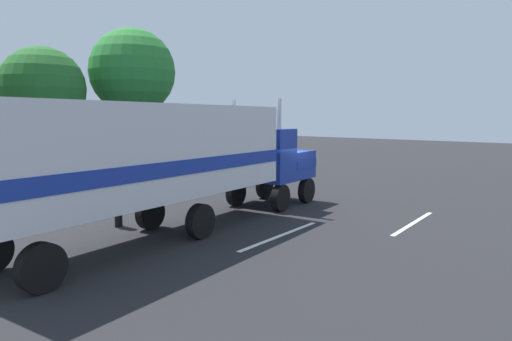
{
  "coord_description": "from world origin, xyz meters",
  "views": [
    {
      "loc": [
        -14.46,
        -12.7,
        3.75
      ],
      "look_at": [
        -1.15,
        0.06,
        1.6
      ],
      "focal_mm": 31.78,
      "sensor_mm": 36.0,
      "label": 1
    }
  ],
  "objects_px": {
    "semi_truck": "(175,156)",
    "person_bystander": "(117,201)",
    "tree_left": "(43,89)",
    "parked_bus": "(125,147)",
    "tree_right": "(133,72)"
  },
  "relations": [
    {
      "from": "semi_truck",
      "to": "parked_bus",
      "type": "bearing_deg",
      "value": 66.96
    },
    {
      "from": "person_bystander",
      "to": "parked_bus",
      "type": "bearing_deg",
      "value": 58.33
    },
    {
      "from": "tree_left",
      "to": "tree_right",
      "type": "height_order",
      "value": "tree_right"
    },
    {
      "from": "parked_bus",
      "to": "tree_right",
      "type": "height_order",
      "value": "tree_right"
    },
    {
      "from": "parked_bus",
      "to": "person_bystander",
      "type": "bearing_deg",
      "value": -121.67
    },
    {
      "from": "semi_truck",
      "to": "person_bystander",
      "type": "bearing_deg",
      "value": 112.37
    },
    {
      "from": "semi_truck",
      "to": "tree_left",
      "type": "relative_size",
      "value": 1.65
    },
    {
      "from": "person_bystander",
      "to": "tree_left",
      "type": "distance_m",
      "value": 20.34
    },
    {
      "from": "tree_left",
      "to": "person_bystander",
      "type": "bearing_deg",
      "value": -105.07
    },
    {
      "from": "person_bystander",
      "to": "parked_bus",
      "type": "relative_size",
      "value": 0.14
    },
    {
      "from": "semi_truck",
      "to": "tree_right",
      "type": "height_order",
      "value": "tree_right"
    },
    {
      "from": "semi_truck",
      "to": "tree_right",
      "type": "relative_size",
      "value": 1.32
    },
    {
      "from": "tree_left",
      "to": "parked_bus",
      "type": "bearing_deg",
      "value": -85.71
    },
    {
      "from": "semi_truck",
      "to": "parked_bus",
      "type": "relative_size",
      "value": 1.28
    },
    {
      "from": "semi_truck",
      "to": "person_bystander",
      "type": "xyz_separation_m",
      "value": [
        -0.89,
        2.17,
        -1.63
      ]
    }
  ]
}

